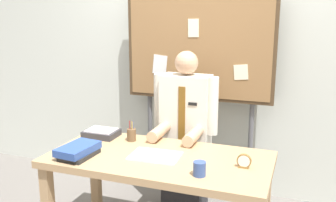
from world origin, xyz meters
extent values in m
cube|color=silver|center=(0.00, 1.18, 1.35)|extent=(6.40, 0.08, 2.70)
cube|color=tan|center=(0.00, 0.00, 0.71)|extent=(1.53, 0.76, 0.05)
cube|color=tan|center=(-0.71, 0.32, 0.34)|extent=(0.07, 0.07, 0.68)
cube|color=#2D2D33|center=(0.00, 0.62, 0.22)|extent=(0.34, 0.30, 0.44)
cube|color=silver|center=(0.00, 0.62, 0.82)|extent=(0.40, 0.22, 0.76)
sphere|color=tan|center=(0.00, 0.62, 1.30)|extent=(0.19, 0.19, 0.19)
cylinder|color=silver|center=(-0.23, 0.60, 0.97)|extent=(0.09, 0.09, 0.47)
cylinder|color=silver|center=(0.23, 0.60, 0.97)|extent=(0.09, 0.09, 0.47)
cylinder|color=tan|center=(-0.14, 0.36, 0.78)|extent=(0.09, 0.30, 0.09)
cylinder|color=tan|center=(0.14, 0.36, 0.78)|extent=(0.09, 0.30, 0.09)
cube|color=brown|center=(0.00, 0.51, 0.88)|extent=(0.06, 0.01, 0.50)
cube|color=black|center=(0.09, 0.51, 0.99)|extent=(0.07, 0.01, 0.02)
cube|color=#4C3823|center=(0.00, 0.98, 1.40)|extent=(1.35, 0.05, 0.97)
cube|color=olive|center=(0.00, 0.97, 1.40)|extent=(1.29, 0.04, 0.91)
cylinder|color=#59595E|center=(-0.49, 1.01, 0.47)|extent=(0.04, 0.04, 0.95)
cylinder|color=#59595E|center=(0.49, 1.01, 0.47)|extent=(0.04, 0.04, 0.95)
cube|color=#F4EFCC|center=(0.39, 0.95, 1.20)|extent=(0.13, 0.00, 0.14)
cube|color=#F4EFCC|center=(-0.04, 0.95, 1.57)|extent=(0.10, 0.00, 0.16)
cube|color=white|center=(-0.36, 0.95, 1.23)|extent=(0.15, 0.00, 0.19)
cube|color=#262626|center=(-0.51, -0.20, 0.75)|extent=(0.19, 0.27, 0.03)
cube|color=#2D4C99|center=(-0.52, -0.20, 0.79)|extent=(0.22, 0.32, 0.05)
cube|color=white|center=(-0.02, -0.02, 0.74)|extent=(0.35, 0.25, 0.01)
cylinder|color=olive|center=(0.58, 0.00, 0.78)|extent=(0.09, 0.02, 0.09)
cylinder|color=white|center=(0.58, -0.01, 0.78)|extent=(0.08, 0.00, 0.08)
cube|color=olive|center=(0.58, 0.00, 0.74)|extent=(0.06, 0.04, 0.01)
cylinder|color=#334C8C|center=(0.35, -0.22, 0.78)|extent=(0.08, 0.08, 0.09)
cylinder|color=brown|center=(-0.32, 0.23, 0.78)|extent=(0.07, 0.07, 0.09)
cylinder|color=#263399|center=(-0.30, 0.23, 0.82)|extent=(0.01, 0.01, 0.15)
cylinder|color=maroon|center=(-0.33, 0.23, 0.82)|extent=(0.01, 0.01, 0.15)
cylinder|color=gold|center=(-0.30, 0.22, 0.82)|extent=(0.01, 0.01, 0.15)
cube|color=#333338|center=(-0.59, 0.24, 0.76)|extent=(0.26, 0.20, 0.05)
cube|color=silver|center=(-0.59, 0.24, 0.78)|extent=(0.22, 0.17, 0.01)
camera|label=1|loc=(0.91, -2.29, 1.70)|focal=40.58mm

